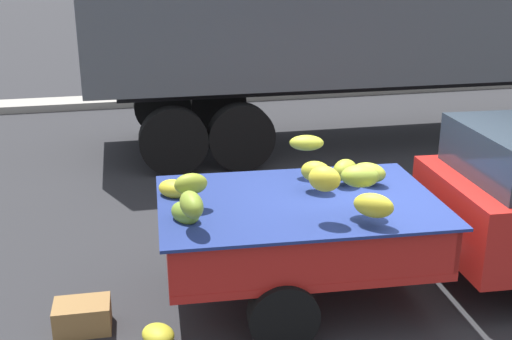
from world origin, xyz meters
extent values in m
plane|color=#28282B|center=(0.00, 0.00, 0.00)|extent=(220.00, 220.00, 0.00)
cube|color=gray|center=(0.00, 9.17, 0.08)|extent=(80.00, 0.80, 0.16)
cube|color=#B21E19|center=(-1.17, 0.00, 0.58)|extent=(2.70, 1.87, 0.08)
cube|color=#B21E19|center=(-1.12, 0.83, 0.84)|extent=(2.59, 0.21, 0.44)
cube|color=#B21E19|center=(-1.22, -0.82, 0.84)|extent=(2.59, 0.21, 0.44)
cube|color=#B21E19|center=(0.10, -0.08, 0.84)|extent=(0.16, 1.71, 0.44)
cube|color=#B21E19|center=(-2.44, 0.08, 0.84)|extent=(0.16, 1.71, 0.44)
cube|color=#B21914|center=(-1.12, 0.86, 0.80)|extent=(2.49, 0.17, 0.07)
cube|color=navy|center=(-1.17, 0.00, 1.07)|extent=(2.83, 1.99, 0.03)
ellipsoid|color=gold|center=(-0.71, -0.74, 1.28)|extent=(0.40, 0.38, 0.22)
ellipsoid|color=#A2A62A|center=(-0.90, 0.65, 1.45)|extent=(0.41, 0.31, 0.16)
ellipsoid|color=olive|center=(-2.27, -0.50, 1.33)|extent=(0.23, 0.40, 0.22)
ellipsoid|color=gold|center=(-1.11, -0.56, 1.49)|extent=(0.36, 0.35, 0.23)
ellipsoid|color=gold|center=(-2.34, 0.38, 1.16)|extent=(0.40, 0.39, 0.18)
ellipsoid|color=gold|center=(-0.94, 0.18, 1.30)|extent=(0.38, 0.36, 0.21)
ellipsoid|color=#98A129|center=(-0.59, 0.29, 1.25)|extent=(0.37, 0.37, 0.22)
ellipsoid|color=olive|center=(-2.21, 0.00, 1.33)|extent=(0.33, 0.22, 0.20)
ellipsoid|color=olive|center=(-2.30, -0.25, 1.16)|extent=(0.34, 0.38, 0.20)
ellipsoid|color=olive|center=(-0.75, -0.49, 1.46)|extent=(0.40, 0.34, 0.20)
ellipsoid|color=#9AA62D|center=(-0.34, 0.25, 1.21)|extent=(0.42, 0.41, 0.20)
cylinder|color=black|center=(1.40, 0.67, 0.32)|extent=(0.65, 0.24, 0.64)
cylinder|color=black|center=(-1.43, 0.84, 0.32)|extent=(0.65, 0.24, 0.64)
cylinder|color=black|center=(-1.53, -0.80, 0.32)|extent=(0.65, 0.24, 0.64)
cube|color=black|center=(2.72, 5.26, 1.10)|extent=(11.04, 0.57, 0.30)
cylinder|color=black|center=(-0.86, 6.52, 0.54)|extent=(1.08, 0.32, 1.08)
cylinder|color=black|center=(-0.90, 4.12, 0.54)|extent=(1.08, 0.32, 1.08)
cylinder|color=black|center=(-1.94, 6.53, 0.54)|extent=(1.08, 0.32, 1.08)
cylinder|color=black|center=(-1.98, 4.13, 0.54)|extent=(1.08, 0.32, 1.08)
ellipsoid|color=gold|center=(-2.62, -0.48, 0.08)|extent=(0.40, 0.43, 0.17)
cube|color=olive|center=(-3.29, -0.11, 0.14)|extent=(0.53, 0.38, 0.28)
camera|label=1|loc=(-2.87, -5.55, 3.40)|focal=44.95mm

